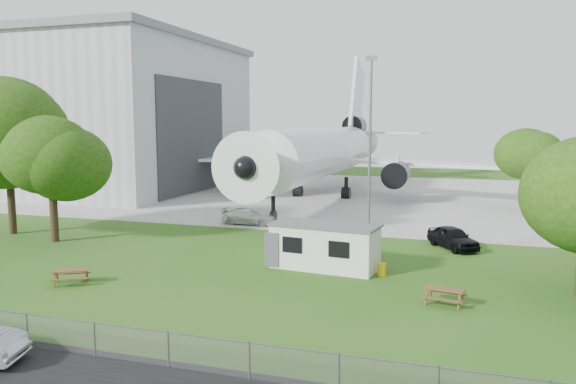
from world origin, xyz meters
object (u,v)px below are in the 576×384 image
(site_cabin, at_px, (325,246))
(picnic_east, at_px, (444,304))
(hangar, at_px, (60,115))
(airliner, at_px, (324,150))
(picnic_west, at_px, (72,284))

(site_cabin, bearing_deg, picnic_east, -33.83)
(hangar, height_order, site_cabin, hangar)
(airliner, bearing_deg, hangar, 179.78)
(hangar, relative_size, picnic_west, 23.89)
(hangar, distance_m, picnic_east, 62.66)
(airliner, xyz_separation_m, picnic_east, (14.78, -35.38, -5.27))
(picnic_east, bearing_deg, airliner, 124.69)
(airliner, distance_m, site_cabin, 32.01)
(airliner, bearing_deg, picnic_east, -67.34)
(site_cabin, relative_size, picnic_east, 3.83)
(hangar, xyz_separation_m, airliner, (35.97, -0.14, -4.14))
(hangar, height_order, picnic_west, hangar)
(site_cabin, xyz_separation_m, picnic_east, (6.89, -4.62, -1.31))
(airliner, height_order, picnic_east, airliner)
(hangar, xyz_separation_m, picnic_east, (50.75, -35.52, -9.41))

